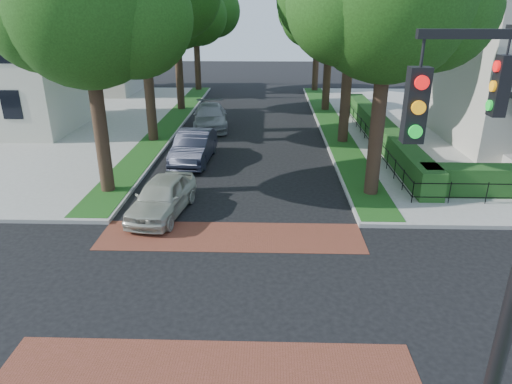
% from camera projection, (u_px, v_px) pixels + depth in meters
% --- Properties ---
extents(ground, '(120.00, 120.00, 0.00)m').
position_uv_depth(ground, '(222.00, 290.00, 12.64)').
color(ground, black).
rests_on(ground, ground).
extents(crosswalk_far, '(9.00, 2.20, 0.01)m').
position_uv_depth(crosswalk_far, '(231.00, 236.00, 15.61)').
color(crosswalk_far, brown).
rests_on(crosswalk_far, ground).
extents(crosswalk_near, '(9.00, 2.20, 0.01)m').
position_uv_depth(crosswalk_near, '(207.00, 376.00, 9.67)').
color(crosswalk_near, brown).
rests_on(crosswalk_near, ground).
extents(grass_strip_ne, '(1.60, 29.80, 0.02)m').
position_uv_depth(grass_strip_ne, '(332.00, 124.00, 30.15)').
color(grass_strip_ne, '#184714').
rests_on(grass_strip_ne, sidewalk_ne).
extents(grass_strip_nw, '(1.60, 29.80, 0.02)m').
position_uv_depth(grass_strip_nw, '(170.00, 123.00, 30.45)').
color(grass_strip_nw, '#184714').
rests_on(grass_strip_nw, sidewalk_nw).
extents(tree_right_far, '(7.25, 6.23, 9.74)m').
position_uv_depth(tree_right_far, '(331.00, 14.00, 32.38)').
color(tree_right_far, black).
rests_on(tree_right_far, sidewalk_ne).
extents(tree_right_back, '(7.50, 6.45, 10.20)m').
position_uv_depth(tree_right_back, '(319.00, 9.00, 40.60)').
color(tree_right_back, black).
rests_on(tree_right_back, sidewalk_ne).
extents(tree_left_near, '(7.50, 6.45, 10.20)m').
position_uv_depth(tree_left_near, '(90.00, 8.00, 16.79)').
color(tree_left_near, black).
rests_on(tree_left_near, sidewalk_nw).
extents(tree_left_far, '(7.00, 6.02, 9.86)m').
position_uv_depth(tree_left_far, '(177.00, 11.00, 32.60)').
color(tree_left_far, black).
rests_on(tree_left_far, sidewalk_nw).
extents(tree_left_back, '(7.75, 6.66, 10.44)m').
position_uv_depth(tree_left_back, '(196.00, 7.00, 40.86)').
color(tree_left_back, black).
rests_on(tree_left_back, sidewalk_nw).
extents(hedge_main_road, '(1.00, 18.00, 1.20)m').
position_uv_depth(hedge_main_road, '(382.00, 131.00, 26.07)').
color(hedge_main_road, '#224618').
rests_on(hedge_main_road, sidewalk_ne).
extents(fence_main_road, '(0.06, 18.00, 0.90)m').
position_uv_depth(fence_main_road, '(367.00, 134.00, 26.14)').
color(fence_main_road, black).
rests_on(fence_main_road, sidewalk_ne).
extents(house_left_far, '(10.00, 9.00, 10.14)m').
position_uv_depth(house_left_far, '(84.00, 36.00, 40.87)').
color(house_left_far, beige).
rests_on(house_left_far, sidewalk_nw).
extents(parked_car_front, '(2.27, 4.37, 1.42)m').
position_uv_depth(parked_car_front, '(162.00, 197.00, 17.09)').
color(parked_car_front, '#AFB19F').
rests_on(parked_car_front, ground).
extents(parked_car_middle, '(1.88, 4.79, 1.55)m').
position_uv_depth(parked_car_middle, '(194.00, 147.00, 23.01)').
color(parked_car_middle, '#1F222F').
rests_on(parked_car_middle, ground).
extents(parked_car_rear, '(2.75, 5.45, 1.52)m').
position_uv_depth(parked_car_rear, '(210.00, 117.00, 29.58)').
color(parked_car_rear, gray).
rests_on(parked_car_rear, ground).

